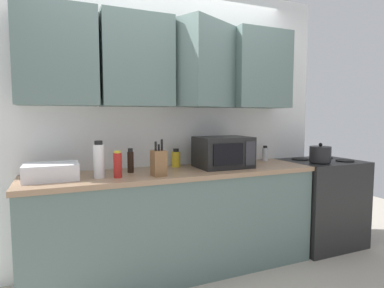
{
  "coord_description": "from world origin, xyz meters",
  "views": [
    {
      "loc": [
        -0.94,
        -2.84,
        1.37
      ],
      "look_at": [
        0.16,
        -0.25,
        1.12
      ],
      "focal_mm": 29.65,
      "sensor_mm": 36.0,
      "label": 1
    }
  ],
  "objects_px": {
    "kettle": "(320,154)",
    "bottle_soy_dark": "(131,161)",
    "microwave": "(223,152)",
    "bottle_red_sauce": "(118,165)",
    "knife_block": "(159,163)",
    "bottle_clear_tall": "(265,154)",
    "bottle_yellow_mustard": "(176,159)",
    "dish_rack": "(51,171)",
    "stove_range": "(321,202)",
    "bottle_white_jar": "(99,160)",
    "bottle_spice_jar": "(253,151)"
  },
  "relations": [
    {
      "from": "kettle",
      "to": "bottle_soy_dark",
      "type": "bearing_deg",
      "value": 173.27
    },
    {
      "from": "microwave",
      "to": "bottle_red_sauce",
      "type": "height_order",
      "value": "microwave"
    },
    {
      "from": "knife_block",
      "to": "bottle_red_sauce",
      "type": "xyz_separation_m",
      "value": [
        -0.31,
        0.05,
        -0.0
      ]
    },
    {
      "from": "bottle_clear_tall",
      "to": "bottle_red_sauce",
      "type": "relative_size",
      "value": 0.77
    },
    {
      "from": "bottle_yellow_mustard",
      "to": "bottle_red_sauce",
      "type": "xyz_separation_m",
      "value": [
        -0.59,
        -0.31,
        0.02
      ]
    },
    {
      "from": "microwave",
      "to": "dish_rack",
      "type": "height_order",
      "value": "microwave"
    },
    {
      "from": "bottle_yellow_mustard",
      "to": "bottle_red_sauce",
      "type": "relative_size",
      "value": 0.82
    },
    {
      "from": "bottle_yellow_mustard",
      "to": "bottle_clear_tall",
      "type": "xyz_separation_m",
      "value": [
        1.0,
        0.02,
        -0.0
      ]
    },
    {
      "from": "stove_range",
      "to": "dish_rack",
      "type": "height_order",
      "value": "dish_rack"
    },
    {
      "from": "kettle",
      "to": "bottle_yellow_mustard",
      "type": "height_order",
      "value": "kettle"
    },
    {
      "from": "bottle_yellow_mustard",
      "to": "bottle_white_jar",
      "type": "xyz_separation_m",
      "value": [
        -0.72,
        -0.26,
        0.06
      ]
    },
    {
      "from": "stove_range",
      "to": "bottle_clear_tall",
      "type": "height_order",
      "value": "bottle_clear_tall"
    },
    {
      "from": "bottle_clear_tall",
      "to": "bottle_spice_jar",
      "type": "bearing_deg",
      "value": -156.55
    },
    {
      "from": "stove_range",
      "to": "knife_block",
      "type": "bearing_deg",
      "value": -175.32
    },
    {
      "from": "dish_rack",
      "to": "bottle_spice_jar",
      "type": "bearing_deg",
      "value": 3.4
    },
    {
      "from": "bottle_soy_dark",
      "to": "bottle_red_sauce",
      "type": "relative_size",
      "value": 0.98
    },
    {
      "from": "stove_range",
      "to": "kettle",
      "type": "distance_m",
      "value": 0.58
    },
    {
      "from": "kettle",
      "to": "bottle_spice_jar",
      "type": "height_order",
      "value": "bottle_spice_jar"
    },
    {
      "from": "microwave",
      "to": "bottle_yellow_mustard",
      "type": "height_order",
      "value": "microwave"
    },
    {
      "from": "knife_block",
      "to": "bottle_yellow_mustard",
      "type": "height_order",
      "value": "knife_block"
    },
    {
      "from": "stove_range",
      "to": "dish_rack",
      "type": "distance_m",
      "value": 2.67
    },
    {
      "from": "knife_block",
      "to": "bottle_spice_jar",
      "type": "distance_m",
      "value": 1.1
    },
    {
      "from": "kettle",
      "to": "bottle_clear_tall",
      "type": "xyz_separation_m",
      "value": [
        -0.39,
        0.37,
        -0.02
      ]
    },
    {
      "from": "bottle_spice_jar",
      "to": "bottle_red_sauce",
      "type": "xyz_separation_m",
      "value": [
        -1.37,
        -0.23,
        -0.02
      ]
    },
    {
      "from": "bottle_clear_tall",
      "to": "bottle_white_jar",
      "type": "bearing_deg",
      "value": -170.75
    },
    {
      "from": "stove_range",
      "to": "bottle_soy_dark",
      "type": "bearing_deg",
      "value": 177.79
    },
    {
      "from": "dish_rack",
      "to": "knife_block",
      "type": "relative_size",
      "value": 1.32
    },
    {
      "from": "bottle_yellow_mustard",
      "to": "kettle",
      "type": "bearing_deg",
      "value": -13.98
    },
    {
      "from": "bottle_spice_jar",
      "to": "bottle_clear_tall",
      "type": "distance_m",
      "value": 0.25
    },
    {
      "from": "kettle",
      "to": "microwave",
      "type": "xyz_separation_m",
      "value": [
        -1.01,
        0.16,
        0.05
      ]
    },
    {
      "from": "microwave",
      "to": "bottle_soy_dark",
      "type": "distance_m",
      "value": 0.84
    },
    {
      "from": "knife_block",
      "to": "bottle_soy_dark",
      "type": "distance_m",
      "value": 0.29
    },
    {
      "from": "bottle_yellow_mustard",
      "to": "microwave",
      "type": "bearing_deg",
      "value": -25.87
    },
    {
      "from": "bottle_clear_tall",
      "to": "bottle_white_jar",
      "type": "distance_m",
      "value": 1.74
    },
    {
      "from": "knife_block",
      "to": "bottle_clear_tall",
      "type": "height_order",
      "value": "knife_block"
    },
    {
      "from": "bottle_white_jar",
      "to": "bottle_red_sauce",
      "type": "xyz_separation_m",
      "value": [
        0.13,
        -0.05,
        -0.04
      ]
    },
    {
      "from": "kettle",
      "to": "microwave",
      "type": "relative_size",
      "value": 0.43
    },
    {
      "from": "bottle_white_jar",
      "to": "bottle_soy_dark",
      "type": "distance_m",
      "value": 0.3
    },
    {
      "from": "bottle_clear_tall",
      "to": "bottle_white_jar",
      "type": "xyz_separation_m",
      "value": [
        -1.72,
        -0.28,
        0.06
      ]
    },
    {
      "from": "bottle_soy_dark",
      "to": "kettle",
      "type": "bearing_deg",
      "value": -6.73
    },
    {
      "from": "dish_rack",
      "to": "knife_block",
      "type": "bearing_deg",
      "value": -12.48
    },
    {
      "from": "stove_range",
      "to": "bottle_red_sauce",
      "type": "xyz_separation_m",
      "value": [
        -2.15,
        -0.1,
        0.55
      ]
    },
    {
      "from": "kettle",
      "to": "bottle_spice_jar",
      "type": "relative_size",
      "value": 0.83
    },
    {
      "from": "stove_range",
      "to": "bottle_red_sauce",
      "type": "height_order",
      "value": "bottle_red_sauce"
    },
    {
      "from": "knife_block",
      "to": "bottle_spice_jar",
      "type": "relative_size",
      "value": 1.17
    },
    {
      "from": "dish_rack",
      "to": "bottle_red_sauce",
      "type": "xyz_separation_m",
      "value": [
        0.46,
        -0.12,
        0.04
      ]
    },
    {
      "from": "microwave",
      "to": "bottle_red_sauce",
      "type": "bearing_deg",
      "value": -172.9
    },
    {
      "from": "bottle_white_jar",
      "to": "bottle_red_sauce",
      "type": "height_order",
      "value": "bottle_white_jar"
    },
    {
      "from": "bottle_soy_dark",
      "to": "bottle_yellow_mustard",
      "type": "bearing_deg",
      "value": 16.11
    },
    {
      "from": "kettle",
      "to": "bottle_yellow_mustard",
      "type": "distance_m",
      "value": 1.44
    }
  ]
}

